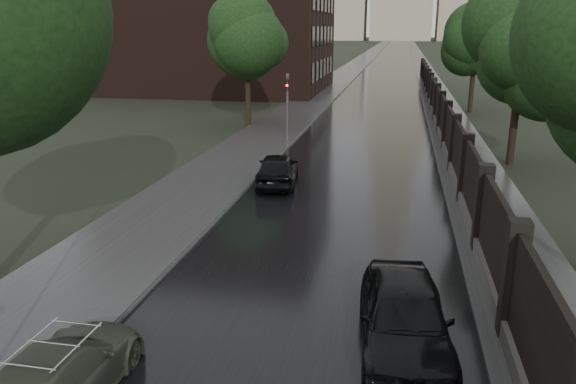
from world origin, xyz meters
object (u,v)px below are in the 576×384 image
(volga_sedan, at_px, (58,377))
(car_right_near, at_px, (405,316))
(hatchback_left, at_px, (278,169))
(tree_left_far, at_px, (247,47))
(traffic_light, at_px, (287,102))
(tree_right_c, at_px, (475,48))
(tree_right_b, at_px, (521,62))

(volga_sedan, xyz_separation_m, car_right_near, (5.96, 3.09, 0.16))
(hatchback_left, bearing_deg, car_right_near, 106.94)
(car_right_near, bearing_deg, hatchback_left, 108.97)
(volga_sedan, height_order, hatchback_left, hatchback_left)
(hatchback_left, xyz_separation_m, car_right_near, (5.31, -12.01, 0.07))
(hatchback_left, distance_m, car_right_near, 13.13)
(tree_left_far, xyz_separation_m, volga_sedan, (4.40, -29.03, -4.63))
(traffic_light, relative_size, hatchback_left, 0.97)
(tree_right_c, bearing_deg, tree_right_b, -90.00)
(volga_sedan, xyz_separation_m, hatchback_left, (0.66, 15.10, 0.09))
(hatchback_left, bearing_deg, traffic_light, -88.26)
(car_right_near, bearing_deg, tree_left_far, 106.91)
(traffic_light, xyz_separation_m, car_right_near, (6.66, -20.94, -1.63))
(tree_left_far, bearing_deg, car_right_near, -68.22)
(tree_right_b, distance_m, volga_sedan, 24.17)
(car_right_near, bearing_deg, tree_right_b, 69.15)
(tree_right_c, height_order, car_right_near, tree_right_c)
(tree_left_far, height_order, traffic_light, tree_left_far)
(tree_right_b, xyz_separation_m, volga_sedan, (-11.10, -21.03, -4.34))
(tree_right_b, bearing_deg, tree_left_far, 152.70)
(tree_right_b, distance_m, tree_right_c, 18.00)
(tree_left_far, bearing_deg, traffic_light, -53.53)
(tree_left_far, xyz_separation_m, tree_right_c, (15.50, 10.00, -0.29))
(tree_right_b, distance_m, hatchback_left, 12.74)
(traffic_light, distance_m, volga_sedan, 24.10)
(tree_right_c, height_order, traffic_light, tree_right_c)
(tree_right_b, bearing_deg, car_right_near, -105.98)
(tree_right_c, xyz_separation_m, car_right_near, (-5.14, -35.94, -4.18))
(tree_right_b, distance_m, traffic_light, 12.44)
(tree_left_far, xyz_separation_m, tree_right_b, (15.50, -8.00, -0.29))
(tree_right_b, height_order, tree_right_c, same)
(volga_sedan, bearing_deg, tree_right_c, -107.37)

